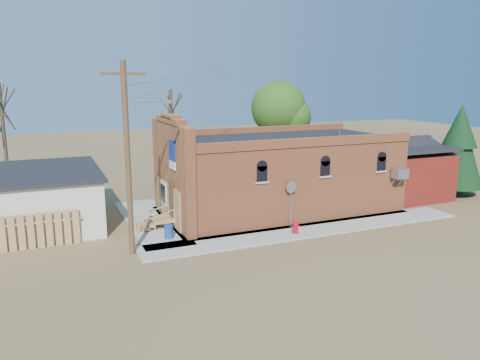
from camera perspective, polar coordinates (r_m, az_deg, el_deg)
name	(u,v)px	position (r m, az deg, el deg)	size (l,w,h in m)	color
ground	(295,239)	(24.74, 6.72, -7.18)	(120.00, 120.00, 0.00)	brown
sidewalk_south	(311,230)	(26.19, 8.61, -6.05)	(19.00, 2.20, 0.08)	#9E9991
sidewalk_west	(150,221)	(27.96, -10.92, -4.97)	(2.60, 10.00, 0.08)	#9E9991
brick_bar	(275,174)	(29.55, 4.32, 0.73)	(16.40, 7.97, 6.30)	#CC6B3E
red_shed	(398,164)	(35.15, 18.75, 1.81)	(5.40, 6.40, 4.30)	maroon
wood_fence	(26,232)	(25.09, -24.60, -5.78)	(5.20, 0.10, 1.80)	#A38549
utility_pole	(129,155)	(21.97, -13.42, 2.98)	(3.12, 0.26, 9.00)	#49341D
tree_bare_near	(171,111)	(34.42, -8.42, 8.31)	(2.80, 2.80, 7.65)	#4C402B
tree_bare_far	(1,108)	(34.34, -27.10, 7.80)	(2.80, 2.80, 8.16)	#4C402B
tree_leafy	(278,108)	(38.16, 4.70, 8.70)	(4.40, 4.40, 8.15)	#4C402B
evergreen_tree	(459,144)	(36.72, 25.14, 4.00)	(3.60, 3.60, 6.50)	#4C402B
fire_hydrant	(296,226)	(25.32, 6.80, -5.58)	(0.47, 0.46, 0.81)	#B60A21
stop_sign	(291,192)	(26.00, 6.25, -1.41)	(0.71, 0.13, 2.62)	gray
trash_barrel	(169,232)	(24.65, -8.67, -6.24)	(0.46, 0.46, 0.71)	navy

